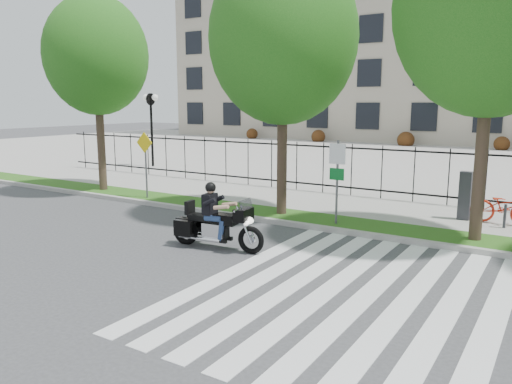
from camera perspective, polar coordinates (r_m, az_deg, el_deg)
The scene contains 15 objects.
ground at distance 12.81m, azimuth -10.03°, elevation -6.91°, with size 120.00×120.00×0.00m, color #3A3A3C.
curb at distance 15.94m, azimuth -0.09°, elevation -3.06°, with size 60.00×0.20×0.15m, color #9E9B94.
grass_verge at distance 16.65m, azimuth 1.47°, elevation -2.49°, with size 60.00×1.50×0.15m, color #265715.
sidewalk at distance 18.79m, azimuth 5.38°, elevation -1.06°, with size 60.00×3.50×0.15m, color gray.
plaza at distance 35.20m, azimuth 18.47°, elevation 3.69°, with size 80.00×34.00×0.10m, color gray.
crosswalk_stripes at distance 10.35m, azimuth 10.58°, elevation -11.10°, with size 5.70×8.00×0.01m, color silver, non-canonical shape.
iron_fence at distance 20.18m, azimuth 7.69°, elevation 2.77°, with size 30.00×0.06×2.00m, color black, non-canonical shape.
office_building at distance 54.91m, azimuth 24.33°, elevation 15.87°, with size 60.00×21.90×20.15m.
lamp_post_left at distance 29.22m, azimuth -11.91°, elevation 8.97°, with size 1.06×0.70×4.25m.
street_tree_0 at distance 21.58m, azimuth -17.79°, elevation 14.60°, with size 4.12×4.12×7.80m.
street_tree_1 at distance 16.12m, azimuth 3.11°, elevation 17.12°, with size 4.65×4.65×8.21m.
street_tree_2 at distance 14.29m, azimuth 25.50°, elevation 18.81°, with size 4.84×4.84×8.75m.
sign_pole_regulatory at distance 14.89m, azimuth 9.25°, elevation 2.38°, with size 0.50×0.09×2.50m.
sign_pole_warning at distance 19.27m, azimuth -12.54°, elevation 4.04°, with size 0.78×0.09×2.49m.
motorcycle_rider at distance 12.88m, azimuth -4.59°, elevation -3.48°, with size 2.70×0.87×2.09m.
Camera 1 is at (8.30, -9.01, 3.74)m, focal length 35.00 mm.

